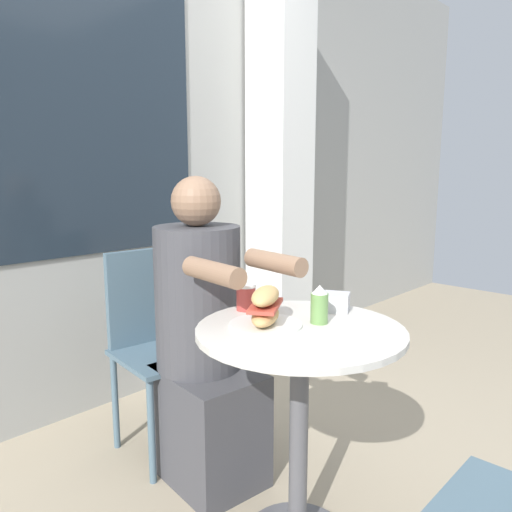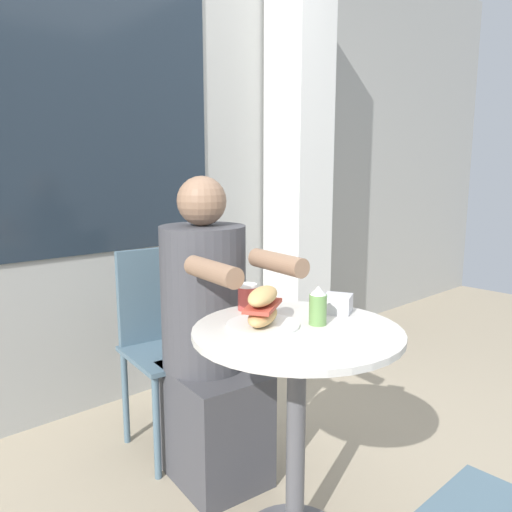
# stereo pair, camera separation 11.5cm
# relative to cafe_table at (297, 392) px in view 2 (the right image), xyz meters

# --- Properties ---
(storefront_wall) EXTENTS (8.00, 0.09, 2.80)m
(storefront_wall) POSITION_rel_cafe_table_xyz_m (-0.00, 1.39, 0.87)
(storefront_wall) COLOR #9E9E99
(storefront_wall) RESTS_ON ground_plane
(lattice_pillar) EXTENTS (0.31, 0.31, 2.40)m
(lattice_pillar) POSITION_rel_cafe_table_xyz_m (1.26, 1.18, 0.67)
(lattice_pillar) COLOR silver
(lattice_pillar) RESTS_ON ground_plane
(cafe_table) EXTENTS (0.64, 0.64, 0.74)m
(cafe_table) POSITION_rel_cafe_table_xyz_m (0.00, 0.00, 0.00)
(cafe_table) COLOR beige
(cafe_table) RESTS_ON ground_plane
(diner_chair) EXTENTS (0.42, 0.42, 0.87)m
(diner_chair) POSITION_rel_cafe_table_xyz_m (0.05, 0.85, -0.01)
(diner_chair) COLOR slate
(diner_chair) RESTS_ON ground_plane
(seated_diner) EXTENTS (0.39, 0.61, 1.19)m
(seated_diner) POSITION_rel_cafe_table_xyz_m (0.04, 0.50, -0.01)
(seated_diner) COLOR #424247
(seated_diner) RESTS_ON ground_plane
(sandwich_on_plate) EXTENTS (0.23, 0.23, 0.12)m
(sandwich_on_plate) POSITION_rel_cafe_table_xyz_m (-0.06, 0.09, 0.26)
(sandwich_on_plate) COLOR white
(sandwich_on_plate) RESTS_ON cafe_table
(drink_cup) EXTENTS (0.07, 0.07, 0.09)m
(drink_cup) POSITION_rel_cafe_table_xyz_m (0.02, 0.26, 0.25)
(drink_cup) COLOR #B73D38
(drink_cup) RESTS_ON cafe_table
(napkin_box) EXTENTS (0.12, 0.12, 0.06)m
(napkin_box) POSITION_rel_cafe_table_xyz_m (0.23, 0.03, 0.23)
(napkin_box) COLOR silver
(napkin_box) RESTS_ON cafe_table
(condiment_bottle) EXTENTS (0.06, 0.06, 0.12)m
(condiment_bottle) POSITION_rel_cafe_table_xyz_m (0.08, -0.01, 0.26)
(condiment_bottle) COLOR #66934C
(condiment_bottle) RESTS_ON cafe_table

